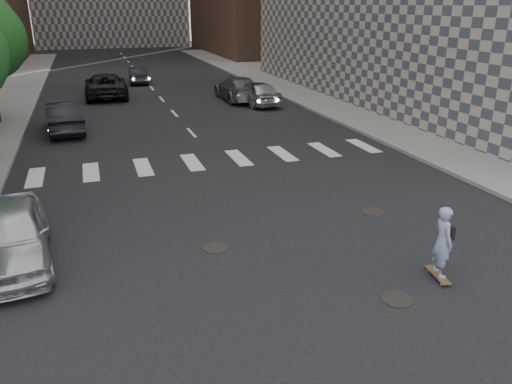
% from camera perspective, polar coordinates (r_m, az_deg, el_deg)
% --- Properties ---
extents(ground, '(160.00, 160.00, 0.00)m').
position_cam_1_polar(ground, '(13.05, 5.26, -7.38)').
color(ground, black).
rests_on(ground, ground).
extents(sidewalk_right, '(13.00, 80.00, 0.15)m').
position_cam_1_polar(sidewalk_right, '(36.57, 13.75, 10.61)').
color(sidewalk_right, gray).
rests_on(sidewalk_right, ground).
extents(manhole_a, '(0.70, 0.70, 0.02)m').
position_cam_1_polar(manhole_a, '(11.70, 15.81, -11.68)').
color(manhole_a, black).
rests_on(manhole_a, ground).
extents(manhole_b, '(0.70, 0.70, 0.02)m').
position_cam_1_polar(manhole_b, '(13.48, -4.68, -6.35)').
color(manhole_b, black).
rests_on(manhole_b, ground).
extents(manhole_c, '(0.70, 0.70, 0.02)m').
position_cam_1_polar(manhole_c, '(16.08, 13.22, -2.22)').
color(manhole_c, black).
rests_on(manhole_c, ground).
extents(skateboarder, '(0.52, 0.95, 1.83)m').
position_cam_1_polar(skateboarder, '(12.39, 20.57, -5.34)').
color(skateboarder, brown).
rests_on(skateboarder, ground).
extents(silver_sedan, '(2.20, 4.66, 1.54)m').
position_cam_1_polar(silver_sedan, '(13.76, -26.33, -4.47)').
color(silver_sedan, silver).
rests_on(silver_sedan, ground).
extents(traffic_car_a, '(1.98, 4.85, 1.57)m').
position_cam_1_polar(traffic_car_a, '(27.17, -21.01, 8.01)').
color(traffic_car_a, black).
rests_on(traffic_car_a, ground).
extents(traffic_car_b, '(2.26, 5.42, 1.56)m').
position_cam_1_polar(traffic_car_b, '(34.30, -2.11, 11.74)').
color(traffic_car_b, slate).
rests_on(traffic_car_b, ground).
extents(traffic_car_c, '(2.87, 5.99, 1.65)m').
position_cam_1_polar(traffic_car_c, '(36.89, -16.79, 11.59)').
color(traffic_car_c, black).
rests_on(traffic_car_c, ground).
extents(traffic_car_d, '(2.27, 4.70, 1.55)m').
position_cam_1_polar(traffic_car_d, '(32.61, 0.04, 11.27)').
color(traffic_car_d, '#B9BDC1').
rests_on(traffic_car_d, ground).
extents(traffic_car_e, '(1.67, 4.22, 1.37)m').
position_cam_1_polar(traffic_car_e, '(42.96, -13.31, 12.90)').
color(traffic_car_e, black).
rests_on(traffic_car_e, ground).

